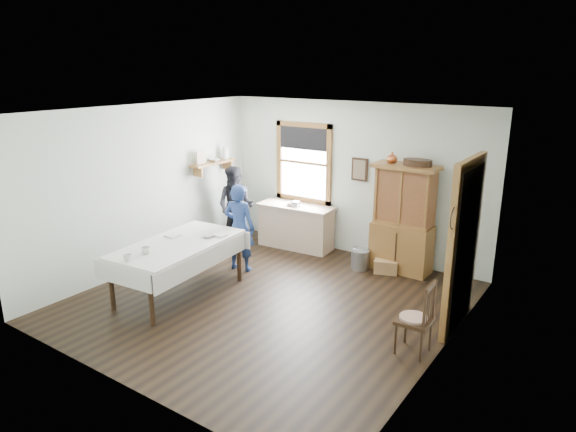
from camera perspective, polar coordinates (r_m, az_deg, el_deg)
The scene contains 20 objects.
room at distance 7.04m, azimuth -2.33°, elevation 0.50°, with size 5.01×5.01×2.70m.
window at distance 9.51m, azimuth 1.75°, elevation 6.42°, with size 1.18×0.07×1.48m.
doorway at distance 6.80m, azimuth 19.06°, elevation -2.64°, with size 0.09×1.14×2.22m.
wall_shelf at distance 9.63m, azimuth -8.20°, elevation 6.04°, with size 0.24×1.00×0.44m.
framed_picture at distance 8.96m, azimuth 7.94°, elevation 5.13°, with size 0.30×0.04×0.40m, color #312111.
rug_beater at distance 6.14m, azimuth 18.06°, elevation 0.88°, with size 0.27×0.27×0.01m, color black.
work_counter at distance 9.52m, azimuth 0.88°, elevation -1.15°, with size 1.42×0.54×0.81m, color tan.
china_hutch at distance 8.50m, azimuth 12.65°, elevation -0.33°, with size 1.04×0.49×1.77m, color olive.
dining_table at distance 7.74m, azimuth -12.01°, elevation -5.75°, with size 1.07×2.03×0.81m, color silver.
spindle_chair at distance 6.27m, azimuth 13.87°, elevation -10.86°, with size 0.42×0.42×0.91m, color #312111.
pail at distance 8.68m, azimuth 8.02°, elevation -4.80°, with size 0.30×0.30×0.32m, color gray.
wicker_basket at distance 8.61m, azimuth 10.84°, elevation -5.49°, with size 0.37×0.26×0.22m, color #A07348.
woman_blue at distance 8.43m, azimuth -5.41°, elevation -1.63°, with size 0.49×0.32×1.35m, color navy.
figure_dark at distance 9.64m, azimuth -5.81°, elevation 0.77°, with size 0.68×0.53×1.39m, color black.
table_cup_a at distance 7.26m, azimuth -15.52°, elevation -3.69°, with size 0.12×0.12×0.10m, color silver.
table_cup_b at distance 7.04m, azimuth -17.41°, elevation -4.48°, with size 0.11×0.11×0.10m, color silver.
table_bowl at distance 7.75m, azimuth -8.87°, elevation -2.15°, with size 0.21×0.21×0.05m, color silver.
counter_book at distance 9.45m, azimuth -0.03°, elevation 1.35°, with size 0.17×0.23×0.02m, color #705F4A.
counter_bowl at distance 9.40m, azimuth 0.45°, elevation 1.38°, with size 0.18×0.18×0.06m, color silver.
shelf_bowl at distance 9.63m, azimuth -8.16°, elevation 6.19°, with size 0.22×0.22×0.05m, color silver.
Camera 1 is at (4.07, -5.41, 3.28)m, focal length 32.00 mm.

